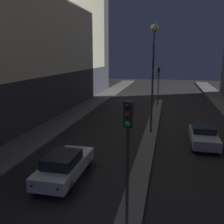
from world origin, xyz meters
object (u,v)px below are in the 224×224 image
at_px(traffic_light_mid, 159,78).
at_px(street_lamp, 154,54).
at_px(car_right_lane, 203,136).
at_px(traffic_light_near, 128,139).
at_px(car_left_lane, 64,165).

height_order(traffic_light_mid, street_lamp, street_lamp).
bearing_deg(car_right_lane, traffic_light_mid, 106.51).
height_order(traffic_light_near, traffic_light_mid, same).
height_order(traffic_light_near, car_left_lane, traffic_light_near).
bearing_deg(car_right_lane, traffic_light_near, -111.02).
bearing_deg(traffic_light_mid, car_left_lane, -101.03).
bearing_deg(traffic_light_mid, street_lamp, -90.00).
height_order(traffic_light_near, street_lamp, street_lamp).
bearing_deg(traffic_light_mid, traffic_light_near, -90.00).
distance_m(traffic_light_near, car_left_lane, 6.05).
distance_m(street_lamp, car_left_lane, 11.59).
relative_size(traffic_light_near, street_lamp, 0.56).
distance_m(street_lamp, car_right_lane, 7.48).
bearing_deg(traffic_light_near, car_left_lane, 139.77).
bearing_deg(car_left_lane, car_right_lane, 41.29).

